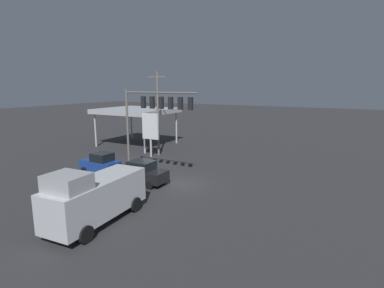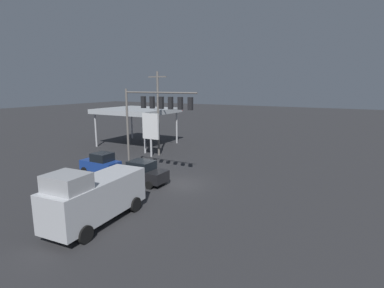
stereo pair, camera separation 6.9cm
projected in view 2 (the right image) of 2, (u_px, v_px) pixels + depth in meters
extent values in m
plane|color=#2D2D30|center=(181.00, 184.00, 25.10)|extent=(200.00, 200.00, 0.00)
cylinder|color=slate|center=(128.00, 133.00, 26.85)|extent=(0.20, 0.20, 7.85)
cylinder|color=slate|center=(159.00, 93.00, 24.49)|extent=(7.04, 0.14, 0.14)
cube|color=black|center=(143.00, 102.00, 25.43)|extent=(0.36, 0.28, 1.00)
sphere|color=#FF4141|center=(145.00, 99.00, 25.53)|extent=(0.22, 0.22, 0.22)
sphere|color=#392305|center=(145.00, 102.00, 25.58)|extent=(0.22, 0.22, 0.22)
sphere|color=black|center=(145.00, 106.00, 25.64)|extent=(0.22, 0.22, 0.22)
cube|color=black|center=(152.00, 102.00, 24.99)|extent=(0.36, 0.28, 1.00)
sphere|color=#FF4141|center=(153.00, 99.00, 25.09)|extent=(0.22, 0.22, 0.22)
sphere|color=#392305|center=(153.00, 102.00, 25.15)|extent=(0.22, 0.22, 0.22)
sphere|color=black|center=(154.00, 106.00, 25.21)|extent=(0.22, 0.22, 0.22)
cube|color=black|center=(161.00, 103.00, 24.56)|extent=(0.36, 0.28, 1.00)
sphere|color=#FF4141|center=(162.00, 99.00, 24.66)|extent=(0.22, 0.22, 0.22)
sphere|color=#392305|center=(162.00, 103.00, 24.72)|extent=(0.22, 0.22, 0.22)
sphere|color=black|center=(163.00, 106.00, 24.78)|extent=(0.22, 0.22, 0.22)
cube|color=black|center=(171.00, 103.00, 24.13)|extent=(0.36, 0.28, 1.00)
sphere|color=#FF4141|center=(172.00, 99.00, 24.23)|extent=(0.22, 0.22, 0.22)
sphere|color=#392305|center=(172.00, 103.00, 24.29)|extent=(0.22, 0.22, 0.22)
sphere|color=black|center=(172.00, 107.00, 24.34)|extent=(0.22, 0.22, 0.22)
cube|color=black|center=(180.00, 103.00, 23.69)|extent=(0.36, 0.28, 1.00)
sphere|color=#FF4141|center=(181.00, 99.00, 23.79)|extent=(0.22, 0.22, 0.22)
sphere|color=#392305|center=(181.00, 103.00, 23.85)|extent=(0.22, 0.22, 0.22)
sphere|color=black|center=(182.00, 107.00, 23.91)|extent=(0.22, 0.22, 0.22)
cube|color=black|center=(190.00, 104.00, 23.26)|extent=(0.36, 0.28, 1.00)
sphere|color=#FF4141|center=(192.00, 100.00, 23.36)|extent=(0.22, 0.22, 0.22)
sphere|color=#392305|center=(192.00, 104.00, 23.42)|extent=(0.22, 0.22, 0.22)
sphere|color=black|center=(192.00, 107.00, 23.48)|extent=(0.22, 0.22, 0.22)
cylinder|color=slate|center=(158.00, 114.00, 34.65)|extent=(0.26, 0.26, 9.69)
cube|color=slate|center=(157.00, 77.00, 33.84)|extent=(2.40, 0.14, 0.14)
cube|color=#B2B7BC|center=(137.00, 111.00, 40.84)|extent=(9.40, 8.57, 0.60)
cube|color=red|center=(155.00, 109.00, 44.54)|extent=(9.40, 0.06, 0.36)
cylinder|color=#B7B7BC|center=(177.00, 128.00, 42.56)|extent=(0.24, 0.24, 4.45)
cylinder|color=#B7B7BC|center=(132.00, 124.00, 46.43)|extent=(0.24, 0.24, 4.45)
cylinder|color=#B7B7BC|center=(145.00, 135.00, 36.22)|extent=(0.24, 0.24, 4.45)
cylinder|color=#B7B7BC|center=(96.00, 130.00, 40.10)|extent=(0.24, 0.24, 4.45)
cylinder|color=#B7B7BC|center=(151.00, 135.00, 34.26)|extent=(0.24, 0.24, 5.05)
cube|color=white|center=(151.00, 126.00, 34.06)|extent=(2.14, 0.24, 2.95)
cube|color=black|center=(151.00, 126.00, 34.17)|extent=(1.50, 0.04, 1.03)
cube|color=silver|center=(97.00, 197.00, 17.84)|extent=(2.76, 6.94, 2.20)
cube|color=#A5A7AB|center=(67.00, 182.00, 15.67)|extent=(2.23, 1.94, 0.90)
cylinder|color=black|center=(86.00, 234.00, 15.60)|extent=(0.29, 0.97, 0.96)
cylinder|color=black|center=(54.00, 226.00, 16.57)|extent=(0.29, 0.97, 0.96)
cylinder|color=black|center=(136.00, 204.00, 19.54)|extent=(0.29, 0.97, 0.96)
cylinder|color=black|center=(107.00, 199.00, 20.50)|extent=(0.29, 0.97, 0.96)
cube|color=black|center=(142.00, 174.00, 25.18)|extent=(4.41, 1.82, 0.90)
cube|color=black|center=(142.00, 165.00, 25.02)|extent=(2.01, 1.66, 0.70)
cylinder|color=black|center=(122.00, 180.00, 25.16)|extent=(0.66, 0.22, 0.66)
cylinder|color=black|center=(136.00, 174.00, 26.73)|extent=(0.66, 0.22, 0.66)
cylinder|color=black|center=(149.00, 185.00, 23.79)|extent=(0.66, 0.22, 0.66)
cylinder|color=black|center=(162.00, 179.00, 25.37)|extent=(0.66, 0.22, 0.66)
cube|color=navy|center=(100.00, 165.00, 28.11)|extent=(3.82, 1.74, 0.90)
cube|color=black|center=(102.00, 157.00, 27.81)|extent=(1.72, 1.58, 0.76)
cylinder|color=black|center=(84.00, 170.00, 28.05)|extent=(0.62, 0.23, 0.62)
cylinder|color=black|center=(98.00, 166.00, 29.54)|extent=(0.62, 0.23, 0.62)
cylinder|color=black|center=(103.00, 174.00, 26.86)|extent=(0.62, 0.23, 0.62)
cylinder|color=black|center=(117.00, 169.00, 28.35)|extent=(0.62, 0.23, 0.62)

